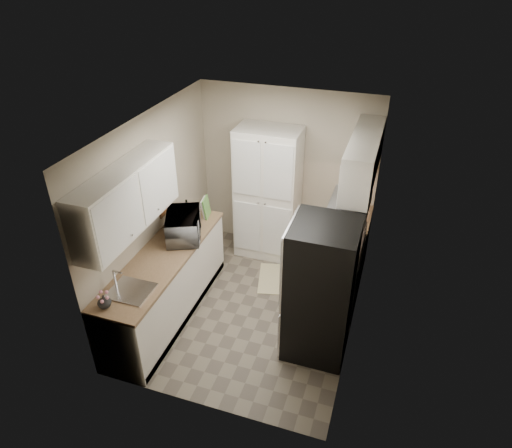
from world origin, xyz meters
name	(u,v)px	position (x,y,z in m)	size (l,w,h in m)	color
ground	(252,307)	(0.00, 0.00, 0.00)	(3.20, 3.20, 0.00)	#665B4C
room_shell	(250,200)	(-0.02, -0.01, 1.63)	(2.64, 3.24, 2.52)	#B2A990
pantry_cabinet	(268,194)	(-0.20, 1.32, 1.00)	(0.90, 0.55, 2.00)	silver
base_cabinet_left	(167,285)	(-0.99, -0.43, 0.44)	(0.60, 2.30, 0.88)	silver
countertop_left	(163,256)	(-0.99, -0.43, 0.90)	(0.63, 2.33, 0.04)	#846647
base_cabinet_right	(344,245)	(0.99, 1.19, 0.44)	(0.60, 0.80, 0.88)	silver
countertop_right	(347,217)	(0.99, 1.19, 0.90)	(0.63, 0.83, 0.04)	#846647
electric_range	(333,275)	(0.97, 0.39, 0.48)	(0.71, 0.78, 1.13)	#B7B7BC
refrigerator	(320,291)	(0.94, -0.41, 0.85)	(0.70, 0.72, 1.70)	#B7B7BC
microwave	(184,226)	(-0.91, 0.00, 1.09)	(0.61, 0.41, 0.34)	#ADACB1
wine_bottle	(187,212)	(-1.03, 0.35, 1.07)	(0.08, 0.08, 0.31)	black
flower_vase	(104,301)	(-1.11, -1.45, 0.99)	(0.14, 0.14, 0.15)	silver
cutting_board	(207,207)	(-0.85, 0.58, 1.06)	(0.02, 0.23, 0.28)	#599740
toaster_oven	(344,211)	(0.94, 1.15, 1.02)	(0.26, 0.33, 0.19)	silver
fruit_basket	(346,200)	(0.95, 1.18, 1.17)	(0.29, 0.29, 0.12)	orange
kitchen_mat	(274,279)	(0.11, 0.66, 0.01)	(0.44, 0.70, 0.01)	beige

